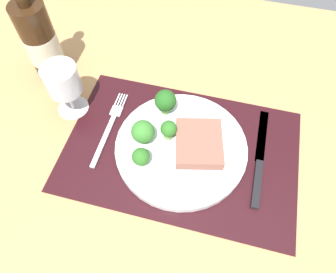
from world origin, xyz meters
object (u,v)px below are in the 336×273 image
knife (259,164)px  wine_bottle (41,42)px  wine_glass (63,83)px  fork (110,127)px  steak (199,143)px  plate (181,147)px

knife → wine_bottle: (-50.08, 12.56, 9.13)cm
wine_bottle → wine_glass: 12.19cm
wine_glass → fork: bearing=-18.2°
steak → wine_bottle: bearing=161.8°
steak → fork: bearing=177.8°
plate → knife: bearing=1.9°
plate → wine_bottle: bearing=159.1°
wine_bottle → fork: bearing=-32.4°
steak → wine_bottle: 40.25cm
plate → fork: bearing=174.9°
plate → wine_bottle: 37.74cm
knife → plate: bearing=179.1°
fork → wine_glass: bearing=161.6°
wine_glass → wine_bottle: bearing=135.6°
wine_glass → steak: bearing=-7.8°
plate → wine_glass: bearing=169.8°
fork → knife: bearing=-1.8°
steak → knife: 12.62cm
steak → wine_bottle: (-37.70, 12.43, 6.66)cm
steak → wine_glass: bearing=172.2°
steak → wine_glass: wine_glass is taller
plate → fork: size_ratio=1.38×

